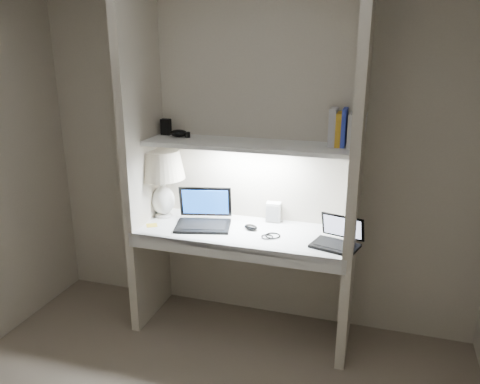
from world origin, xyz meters
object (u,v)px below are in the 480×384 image
at_px(laptop_netbook, 338,239).
at_px(speaker, 273,212).
at_px(table_lamp, 162,172).
at_px(laptop_main, 204,217).
at_px(book_row, 347,129).

height_order(laptop_netbook, speaker, laptop_netbook).
relative_size(table_lamp, laptop_main, 1.13).
relative_size(laptop_main, book_row, 1.82).
distance_m(table_lamp, laptop_main, 0.45).
bearing_deg(book_row, speaker, 173.45).
bearing_deg(table_lamp, laptop_main, -10.59).
bearing_deg(table_lamp, book_row, 3.36).
relative_size(speaker, book_row, 0.59).
relative_size(laptop_netbook, book_row, 1.40).
xyz_separation_m(table_lamp, laptop_netbook, (1.29, -0.16, -0.30)).
height_order(laptop_netbook, book_row, book_row).
relative_size(laptop_main, speaker, 3.07).
xyz_separation_m(laptop_main, book_row, (0.94, 0.14, 0.65)).
distance_m(laptop_main, speaker, 0.50).
bearing_deg(laptop_main, table_lamp, 155.68).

